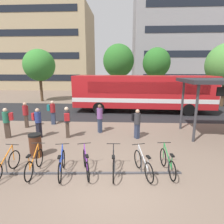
{
  "coord_description": "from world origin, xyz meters",
  "views": [
    {
      "loc": [
        0.32,
        -5.5,
        3.77
      ],
      "look_at": [
        -0.24,
        5.28,
        1.28
      ],
      "focal_mm": 30.08,
      "sensor_mm": 36.0,
      "label": 1
    }
  ],
  "objects_px": {
    "parked_bicycle_green_8": "(167,163)",
    "commuter_red_pack_6": "(67,120)",
    "parked_bicycle_orange_3": "(35,163)",
    "street_tree_3": "(156,63)",
    "parked_bicycle_blue_4": "(62,165)",
    "street_tree_0": "(119,61)",
    "commuter_black_pack_4": "(137,122)",
    "commuter_olive_pack_3": "(26,113)",
    "parked_bicycle_silver_7": "(143,165)",
    "commuter_teal_pack_1": "(52,111)",
    "trash_bin": "(36,145)",
    "commuter_black_pack_2": "(100,116)",
    "commuter_red_pack_5": "(38,121)",
    "parked_bicycle_orange_2": "(5,165)",
    "street_tree_1": "(39,65)",
    "city_bus": "(142,92)",
    "commuter_red_pack_0": "(7,121)",
    "parked_bicycle_black_6": "(113,164)"
  },
  "relations": [
    {
      "from": "parked_bicycle_green_8",
      "to": "commuter_red_pack_6",
      "type": "bearing_deg",
      "value": 48.69
    },
    {
      "from": "parked_bicycle_orange_3",
      "to": "street_tree_3",
      "type": "height_order",
      "value": "street_tree_3"
    },
    {
      "from": "parked_bicycle_orange_3",
      "to": "parked_bicycle_blue_4",
      "type": "relative_size",
      "value": 1.01
    },
    {
      "from": "commuter_red_pack_6",
      "to": "street_tree_0",
      "type": "bearing_deg",
      "value": -26.7
    },
    {
      "from": "commuter_black_pack_4",
      "to": "parked_bicycle_blue_4",
      "type": "bearing_deg",
      "value": -70.24
    },
    {
      "from": "commuter_olive_pack_3",
      "to": "parked_bicycle_silver_7",
      "type": "bearing_deg",
      "value": 35.08
    },
    {
      "from": "parked_bicycle_blue_4",
      "to": "commuter_olive_pack_3",
      "type": "relative_size",
      "value": 1.01
    },
    {
      "from": "commuter_teal_pack_1",
      "to": "trash_bin",
      "type": "bearing_deg",
      "value": -81.06
    },
    {
      "from": "parked_bicycle_green_8",
      "to": "commuter_black_pack_2",
      "type": "relative_size",
      "value": 1.0
    },
    {
      "from": "commuter_black_pack_2",
      "to": "commuter_red_pack_6",
      "type": "xyz_separation_m",
      "value": [
        -1.68,
        -1.0,
        0.02
      ]
    },
    {
      "from": "commuter_black_pack_4",
      "to": "commuter_red_pack_5",
      "type": "bearing_deg",
      "value": -120.46
    },
    {
      "from": "commuter_black_pack_2",
      "to": "trash_bin",
      "type": "height_order",
      "value": "commuter_black_pack_2"
    },
    {
      "from": "commuter_teal_pack_1",
      "to": "commuter_black_pack_4",
      "type": "height_order",
      "value": "commuter_teal_pack_1"
    },
    {
      "from": "commuter_red_pack_6",
      "to": "trash_bin",
      "type": "relative_size",
      "value": 1.7
    },
    {
      "from": "parked_bicycle_orange_2",
      "to": "commuter_red_pack_6",
      "type": "relative_size",
      "value": 0.98
    },
    {
      "from": "commuter_black_pack_4",
      "to": "street_tree_1",
      "type": "xyz_separation_m",
      "value": [
        -10.39,
        11.82,
        3.23
      ]
    },
    {
      "from": "city_bus",
      "to": "commuter_black_pack_2",
      "type": "distance_m",
      "value": 6.62
    },
    {
      "from": "parked_bicycle_green_8",
      "to": "commuter_red_pack_6",
      "type": "distance_m",
      "value": 5.85
    },
    {
      "from": "commuter_teal_pack_1",
      "to": "commuter_red_pack_5",
      "type": "bearing_deg",
      "value": -90.08
    },
    {
      "from": "parked_bicycle_green_8",
      "to": "street_tree_0",
      "type": "bearing_deg",
      "value": 1.39
    },
    {
      "from": "city_bus",
      "to": "street_tree_3",
      "type": "height_order",
      "value": "street_tree_3"
    },
    {
      "from": "city_bus",
      "to": "commuter_olive_pack_3",
      "type": "height_order",
      "value": "city_bus"
    },
    {
      "from": "parked_bicycle_silver_7",
      "to": "street_tree_0",
      "type": "xyz_separation_m",
      "value": [
        -1.26,
        18.13,
        4.35
      ]
    },
    {
      "from": "city_bus",
      "to": "parked_bicycle_orange_3",
      "type": "xyz_separation_m",
      "value": [
        -4.93,
        -10.52,
        -1.39
      ]
    },
    {
      "from": "street_tree_3",
      "to": "street_tree_0",
      "type": "bearing_deg",
      "value": -178.69
    },
    {
      "from": "commuter_red_pack_5",
      "to": "street_tree_3",
      "type": "relative_size",
      "value": 0.26
    },
    {
      "from": "commuter_olive_pack_3",
      "to": "street_tree_0",
      "type": "bearing_deg",
      "value": 137.87
    },
    {
      "from": "commuter_teal_pack_1",
      "to": "commuter_olive_pack_3",
      "type": "relative_size",
      "value": 0.99
    },
    {
      "from": "parked_bicycle_blue_4",
      "to": "commuter_red_pack_5",
      "type": "xyz_separation_m",
      "value": [
        -2.48,
        3.67,
        0.59
      ]
    },
    {
      "from": "commuter_black_pack_4",
      "to": "street_tree_1",
      "type": "height_order",
      "value": "street_tree_1"
    },
    {
      "from": "parked_bicycle_orange_3",
      "to": "commuter_black_pack_2",
      "type": "xyz_separation_m",
      "value": [
        1.86,
        4.71,
        0.61
      ]
    },
    {
      "from": "parked_bicycle_orange_2",
      "to": "commuter_teal_pack_1",
      "type": "height_order",
      "value": "commuter_teal_pack_1"
    },
    {
      "from": "commuter_black_pack_2",
      "to": "street_tree_3",
      "type": "xyz_separation_m",
      "value": [
        5.61,
        13.65,
        3.5
      ]
    },
    {
      "from": "commuter_red_pack_0",
      "to": "street_tree_3",
      "type": "height_order",
      "value": "street_tree_3"
    },
    {
      "from": "parked_bicycle_silver_7",
      "to": "street_tree_3",
      "type": "relative_size",
      "value": 0.26
    },
    {
      "from": "commuter_black_pack_2",
      "to": "parked_bicycle_green_8",
      "type": "bearing_deg",
      "value": 5.76
    },
    {
      "from": "parked_bicycle_orange_3",
      "to": "parked_bicycle_green_8",
      "type": "xyz_separation_m",
      "value": [
        4.89,
        0.31,
        0.0
      ]
    },
    {
      "from": "parked_bicycle_black_6",
      "to": "parked_bicycle_silver_7",
      "type": "height_order",
      "value": "same"
    },
    {
      "from": "street_tree_0",
      "to": "street_tree_3",
      "type": "bearing_deg",
      "value": 1.31
    },
    {
      "from": "commuter_olive_pack_3",
      "to": "parked_bicycle_orange_3",
      "type": "bearing_deg",
      "value": 11.6
    },
    {
      "from": "parked_bicycle_black_6",
      "to": "commuter_black_pack_4",
      "type": "xyz_separation_m",
      "value": [
        1.12,
        3.75,
        0.56
      ]
    },
    {
      "from": "commuter_olive_pack_3",
      "to": "street_tree_1",
      "type": "xyz_separation_m",
      "value": [
        -3.29,
        10.2,
        3.21
      ]
    },
    {
      "from": "city_bus",
      "to": "parked_bicycle_green_8",
      "type": "height_order",
      "value": "city_bus"
    },
    {
      "from": "parked_bicycle_orange_2",
      "to": "commuter_olive_pack_3",
      "type": "bearing_deg",
      "value": 24.49
    },
    {
      "from": "city_bus",
      "to": "commuter_red_pack_6",
      "type": "height_order",
      "value": "city_bus"
    },
    {
      "from": "parked_bicycle_black_6",
      "to": "commuter_teal_pack_1",
      "type": "bearing_deg",
      "value": 33.99
    },
    {
      "from": "parked_bicycle_black_6",
      "to": "commuter_red_pack_0",
      "type": "distance_m",
      "value": 6.94
    },
    {
      "from": "parked_bicycle_silver_7",
      "to": "commuter_red_pack_6",
      "type": "bearing_deg",
      "value": 29.66
    },
    {
      "from": "commuter_black_pack_4",
      "to": "street_tree_3",
      "type": "xyz_separation_m",
      "value": [
        3.45,
        14.52,
        3.55
      ]
    },
    {
      "from": "parked_bicycle_orange_2",
      "to": "street_tree_1",
      "type": "xyz_separation_m",
      "value": [
        -5.38,
        15.85,
        3.79
      ]
    }
  ]
}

